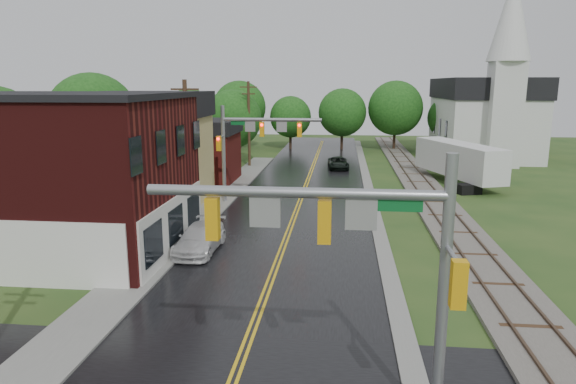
% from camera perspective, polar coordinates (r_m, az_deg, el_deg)
% --- Properties ---
extents(main_road, '(10.00, 90.00, 0.02)m').
position_cam_1_polar(main_road, '(40.94, 1.59, -0.39)').
color(main_road, black).
rests_on(main_road, ground).
extents(curb_right, '(0.80, 70.00, 0.12)m').
position_cam_1_polar(curb_right, '(45.77, 8.84, 0.79)').
color(curb_right, gray).
rests_on(curb_right, ground).
extents(sidewalk_left, '(2.40, 50.00, 0.12)m').
position_cam_1_polar(sidewalk_left, '(37.14, -8.62, -1.81)').
color(sidewalk_left, gray).
rests_on(sidewalk_left, ground).
extents(brick_building, '(14.30, 10.30, 8.30)m').
position_cam_1_polar(brick_building, '(29.71, -25.68, 1.88)').
color(brick_building, '#420F0E').
rests_on(brick_building, ground).
extents(yellow_house, '(8.00, 7.00, 6.40)m').
position_cam_1_polar(yellow_house, '(38.94, -15.25, 3.34)').
color(yellow_house, tan).
rests_on(yellow_house, ground).
extents(darkred_building, '(7.00, 6.00, 4.40)m').
position_cam_1_polar(darkred_building, '(47.20, -10.13, 3.79)').
color(darkred_building, '#3F0F0C').
rests_on(darkred_building, ground).
extents(church, '(10.40, 18.40, 20.00)m').
position_cam_1_polar(church, '(65.88, 21.18, 8.62)').
color(church, silver).
rests_on(church, ground).
extents(railroad, '(3.20, 80.00, 0.30)m').
position_cam_1_polar(railroad, '(46.21, 14.55, 0.79)').
color(railroad, '#59544C').
rests_on(railroad, ground).
extents(traffic_signal_near, '(7.34, 0.30, 7.20)m').
position_cam_1_polar(traffic_signal_near, '(12.46, 7.52, -5.76)').
color(traffic_signal_near, gray).
rests_on(traffic_signal_near, ground).
extents(traffic_signal_far, '(7.34, 0.43, 7.20)m').
position_cam_1_polar(traffic_signal_far, '(37.64, -4.03, 6.17)').
color(traffic_signal_far, gray).
rests_on(traffic_signal_far, ground).
extents(utility_pole_b, '(1.80, 0.28, 9.00)m').
position_cam_1_polar(utility_pole_b, '(33.62, -11.14, 4.85)').
color(utility_pole_b, '#382616').
rests_on(utility_pole_b, ground).
extents(utility_pole_c, '(1.80, 0.28, 9.00)m').
position_cam_1_polar(utility_pole_c, '(54.92, -4.37, 7.71)').
color(utility_pole_c, '#382616').
rests_on(utility_pole_c, ground).
extents(tree_left_b, '(7.60, 7.60, 9.69)m').
position_cam_1_polar(tree_left_b, '(46.83, -20.70, 7.48)').
color(tree_left_b, black).
rests_on(tree_left_b, ground).
extents(tree_left_c, '(6.00, 6.00, 7.65)m').
position_cam_1_polar(tree_left_c, '(52.75, -12.79, 7.05)').
color(tree_left_c, black).
rests_on(tree_left_c, ground).
extents(tree_left_e, '(6.40, 6.40, 8.16)m').
position_cam_1_polar(tree_left_e, '(57.17, -6.06, 7.94)').
color(tree_left_e, black).
rests_on(tree_left_e, ground).
extents(suv_dark, '(2.35, 4.54, 1.22)m').
position_cam_1_polar(suv_dark, '(53.89, 5.61, 3.21)').
color(suv_dark, black).
rests_on(suv_dark, ground).
extents(pickup_white, '(2.06, 4.86, 1.40)m').
position_cam_1_polar(pickup_white, '(27.64, -9.77, -5.14)').
color(pickup_white, silver).
rests_on(pickup_white, ground).
extents(semi_trailer, '(6.02, 11.55, 3.64)m').
position_cam_1_polar(semi_trailer, '(47.72, 18.41, 3.43)').
color(semi_trailer, black).
rests_on(semi_trailer, ground).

